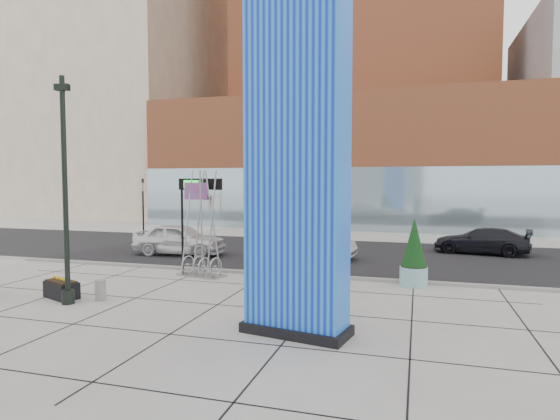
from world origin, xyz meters
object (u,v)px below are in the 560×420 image
(blue_pylon, at_px, (297,162))
(car_silver_mid, at_px, (309,243))
(public_art_sculpture, at_px, (202,248))
(overhead_street_sign, at_px, (196,192))
(lamp_post, at_px, (66,212))
(car_white_west, at_px, (179,239))
(concrete_bollard, at_px, (101,290))

(blue_pylon, bearing_deg, car_silver_mid, 112.17)
(public_art_sculpture, height_order, overhead_street_sign, public_art_sculpture)
(blue_pylon, distance_m, lamp_post, 7.98)
(car_white_west, bearing_deg, public_art_sculpture, -144.48)
(car_white_west, relative_size, car_silver_mid, 1.04)
(blue_pylon, xyz_separation_m, car_silver_mid, (-2.30, 11.50, -3.67))
(overhead_street_sign, height_order, car_white_west, overhead_street_sign)
(concrete_bollard, xyz_separation_m, car_silver_mid, (4.80, 10.06, 0.43))
(lamp_post, height_order, car_white_west, lamp_post)
(car_white_west, bearing_deg, blue_pylon, -141.33)
(car_white_west, xyz_separation_m, car_silver_mid, (6.88, 0.89, -0.06))
(car_silver_mid, bearing_deg, concrete_bollard, 160.08)
(lamp_post, distance_m, public_art_sculpture, 5.97)
(car_white_west, distance_m, car_silver_mid, 6.93)
(public_art_sculpture, distance_m, overhead_street_sign, 2.41)
(blue_pylon, bearing_deg, lamp_post, -174.65)
(lamp_post, distance_m, concrete_bollard, 2.81)
(car_silver_mid, bearing_deg, public_art_sculpture, 154.54)
(blue_pylon, bearing_deg, public_art_sculpture, 143.94)
(lamp_post, xyz_separation_m, car_white_west, (-1.37, 9.86, -2.14))
(lamp_post, distance_m, car_silver_mid, 12.28)
(public_art_sculpture, bearing_deg, car_white_west, 141.33)
(car_white_west, bearing_deg, concrete_bollard, -169.42)
(public_art_sculpture, relative_size, concrete_bollard, 6.37)
(lamp_post, relative_size, overhead_street_sign, 1.79)
(public_art_sculpture, xyz_separation_m, car_white_west, (-3.56, 4.61, -0.32))
(blue_pylon, relative_size, overhead_street_sign, 2.27)
(concrete_bollard, bearing_deg, public_art_sculpture, 71.93)
(concrete_bollard, relative_size, car_silver_mid, 0.15)
(overhead_street_sign, distance_m, car_white_west, 5.85)
(public_art_sculpture, bearing_deg, blue_pylon, -33.28)
(overhead_street_sign, distance_m, car_silver_mid, 6.86)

